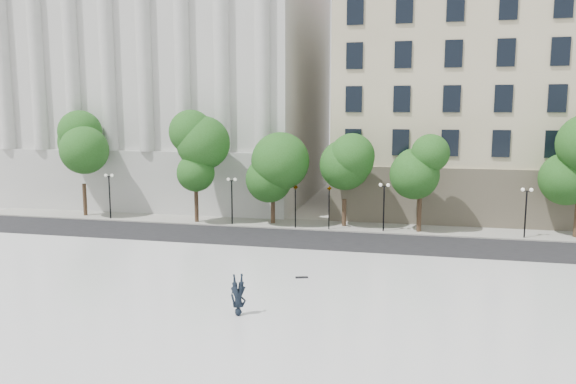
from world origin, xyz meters
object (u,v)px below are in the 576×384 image
person_lying (239,310)px  skateboard (302,277)px  traffic_light_east (329,187)px  traffic_light_west (295,186)px

person_lying → skateboard: 6.53m
traffic_light_east → skateboard: 15.08m
traffic_light_east → person_lying: traffic_light_east is taller
traffic_light_west → skateboard: bearing=-76.7°
person_lying → skateboard: (1.70, 6.30, -0.23)m
traffic_light_east → skateboard: traffic_light_east is taller
person_lying → traffic_light_east: bearing=62.2°
person_lying → skateboard: size_ratio=2.76×
traffic_light_west → traffic_light_east: size_ratio=1.00×
skateboard → traffic_light_east: bearing=74.7°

